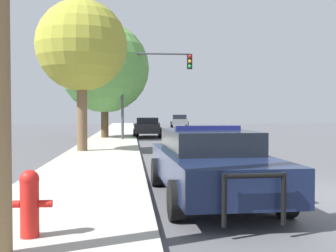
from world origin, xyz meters
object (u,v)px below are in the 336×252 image
Objects in this scene: car_background_distant at (179,121)px; car_background_midblock at (148,127)px; tree_sidewalk_near at (82,46)px; tree_sidewalk_mid at (105,68)px; fire_hydrant at (29,201)px; police_car at (210,162)px; traffic_light at (151,77)px.

car_background_distant reaches higher than car_background_midblock.
car_background_distant is 30.96m from tree_sidewalk_near.
car_background_distant is 0.56× the size of tree_sidewalk_mid.
car_background_midblock is (2.51, 23.81, 0.14)m from fire_hydrant.
tree_sidewalk_near is (-3.59, 9.50, 3.74)m from police_car.
police_car reaches higher than car_background_midblock.
tree_sidewalk_near is at bearing -101.87° from car_background_midblock.
car_background_midblock is at bearing 74.33° from tree_sidewalk_near.
traffic_light is 1.26× the size of car_background_midblock.
car_background_midblock is at bearing 89.87° from traffic_light.
fire_hydrant is at bearing -86.66° from tree_sidewalk_near.
traffic_light is at bearing -96.85° from car_background_distant.
car_background_distant is at bearing 80.77° from fire_hydrant.
police_car is 0.85× the size of tree_sidewalk_near.
tree_sidewalk_near reaches higher than traffic_light.
police_car is 1.27× the size of car_background_midblock.
tree_sidewalk_near is (-3.23, -11.51, 3.74)m from car_background_midblock.
fire_hydrant is 20.25m from traffic_light.
police_car is at bearing -91.60° from car_background_distant.
traffic_light is at bearing -31.96° from tree_sidewalk_mid.
car_background_midblock is 0.67× the size of tree_sidewalk_near.
tree_sidewalk_mid is (-2.85, -2.22, 3.81)m from car_background_midblock.
car_background_midblock is (-4.33, -18.28, -0.04)m from car_background_distant.
car_background_midblock is at bearing -99.15° from car_background_distant.
car_background_distant is 18.79m from car_background_midblock.
fire_hydrant is 12.92m from tree_sidewalk_near.
car_background_distant is (3.97, 39.30, 0.04)m from police_car.
tree_sidewalk_mid is at bearing 148.04° from traffic_light.
police_car is at bearing -88.76° from traffic_light.
traffic_light is at bearing 82.81° from fire_hydrant.
car_background_distant is 0.65× the size of tree_sidewalk_near.
tree_sidewalk_near is at bearing -71.26° from police_car.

